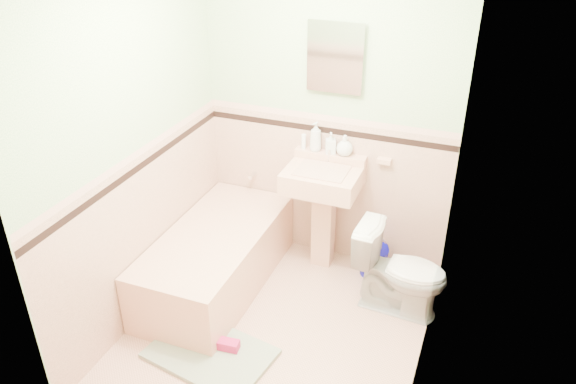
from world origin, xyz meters
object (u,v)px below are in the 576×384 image
(sink, at_px, (321,220))
(soap_bottle_left, at_px, (316,137))
(shoe, at_px, (227,345))
(soap_bottle_mid, at_px, (331,143))
(bathtub, at_px, (216,260))
(bucket, at_px, (373,261))
(medicine_cabinet, at_px, (336,57))
(toilet, at_px, (401,271))
(soap_bottle_right, at_px, (345,145))

(sink, bearing_deg, soap_bottle_left, 124.99)
(soap_bottle_left, distance_m, shoe, 1.69)
(sink, distance_m, shoe, 1.26)
(soap_bottle_left, distance_m, soap_bottle_mid, 0.13)
(soap_bottle_left, xyz_separation_m, soap_bottle_mid, (0.12, 0.00, -0.03))
(bathtub, distance_m, bucket, 1.26)
(soap_bottle_mid, bearing_deg, soap_bottle_left, 180.00)
(bathtub, distance_m, medicine_cabinet, 1.78)
(bathtub, bearing_deg, shoe, -57.67)
(bathtub, bearing_deg, toilet, 9.50)
(sink, relative_size, medicine_cabinet, 1.91)
(sink, relative_size, shoe, 5.43)
(sink, height_order, soap_bottle_mid, soap_bottle_mid)
(medicine_cabinet, distance_m, soap_bottle_left, 0.64)
(medicine_cabinet, distance_m, bucket, 1.64)
(soap_bottle_left, height_order, soap_bottle_mid, soap_bottle_left)
(soap_bottle_left, height_order, soap_bottle_right, soap_bottle_left)
(bathtub, distance_m, soap_bottle_left, 1.24)
(soap_bottle_right, bearing_deg, soap_bottle_left, 180.00)
(soap_bottle_right, distance_m, toilet, 1.03)
(soap_bottle_right, height_order, shoe, soap_bottle_right)
(medicine_cabinet, relative_size, soap_bottle_right, 2.87)
(bucket, xyz_separation_m, shoe, (-0.71, -1.22, -0.06))
(medicine_cabinet, xyz_separation_m, soap_bottle_mid, (-0.00, -0.03, -0.66))
(soap_bottle_left, bearing_deg, soap_bottle_mid, 0.00)
(shoe, bearing_deg, bathtub, 116.48)
(soap_bottle_left, bearing_deg, medicine_cabinet, 13.39)
(bathtub, distance_m, soap_bottle_mid, 1.27)
(bathtub, height_order, toilet, toilet)
(bathtub, xyz_separation_m, soap_bottle_mid, (0.68, 0.71, 0.81))
(sink, height_order, soap_bottle_left, soap_bottle_left)
(soap_bottle_mid, xyz_separation_m, shoe, (-0.27, -1.35, -0.97))
(medicine_cabinet, height_order, bucket, medicine_cabinet)
(sink, height_order, bucket, sink)
(sink, relative_size, toilet, 1.32)
(medicine_cabinet, bearing_deg, soap_bottle_right, -15.18)
(bathtub, distance_m, toilet, 1.41)
(sink, xyz_separation_m, toilet, (0.70, -0.30, -0.11))
(toilet, height_order, shoe, toilet)
(medicine_cabinet, distance_m, toilet, 1.61)
(medicine_cabinet, bearing_deg, bathtub, -132.58)
(soap_bottle_right, bearing_deg, medicine_cabinet, 164.82)
(soap_bottle_left, relative_size, soap_bottle_mid, 1.40)
(medicine_cabinet, relative_size, toilet, 0.69)
(toilet, bearing_deg, sink, 70.69)
(shoe, bearing_deg, sink, 70.99)
(soap_bottle_mid, relative_size, soap_bottle_right, 1.03)
(soap_bottle_mid, distance_m, toilet, 1.10)
(soap_bottle_left, relative_size, soap_bottle_right, 1.44)
(shoe, bearing_deg, soap_bottle_right, 68.27)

